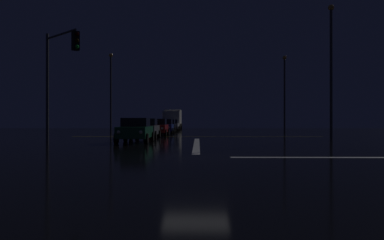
% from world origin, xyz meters
% --- Properties ---
extents(ground, '(120.00, 120.00, 0.10)m').
position_xyz_m(ground, '(0.00, 0.00, -0.05)').
color(ground, black).
extents(stop_line_north, '(0.35, 14.87, 0.01)m').
position_xyz_m(stop_line_north, '(0.00, 8.66, 0.00)').
color(stop_line_north, white).
rests_on(stop_line_north, ground).
extents(centre_line_ns, '(22.00, 0.15, 0.01)m').
position_xyz_m(centre_line_ns, '(0.00, 20.26, 0.00)').
color(centre_line_ns, yellow).
rests_on(centre_line_ns, ground).
extents(sedan_green, '(2.02, 4.33, 1.57)m').
position_xyz_m(sedan_green, '(-3.90, 10.32, 0.80)').
color(sedan_green, '#14512D').
rests_on(sedan_green, ground).
extents(sedan_gray, '(2.02, 4.33, 1.57)m').
position_xyz_m(sedan_gray, '(-4.03, 16.39, 0.80)').
color(sedan_gray, slate).
rests_on(sedan_gray, ground).
extents(sedan_red, '(2.02, 4.33, 1.57)m').
position_xyz_m(sedan_red, '(-3.71, 22.07, 0.80)').
color(sedan_red, maroon).
rests_on(sedan_red, ground).
extents(sedan_blue, '(2.02, 4.33, 1.57)m').
position_xyz_m(sedan_blue, '(-3.54, 28.18, 0.80)').
color(sedan_blue, navy).
rests_on(sedan_blue, ground).
extents(sedan_black, '(2.02, 4.33, 1.57)m').
position_xyz_m(sedan_black, '(-3.56, 33.41, 0.80)').
color(sedan_black, black).
rests_on(sedan_black, ground).
extents(sedan_silver, '(2.02, 4.33, 1.57)m').
position_xyz_m(sedan_silver, '(-3.52, 40.19, 0.80)').
color(sedan_silver, '#B7B7BC').
rests_on(sedan_silver, ground).
extents(box_truck, '(2.68, 8.28, 3.08)m').
position_xyz_m(box_truck, '(-3.83, 47.06, 1.71)').
color(box_truck, beige).
rests_on(box_truck, ground).
extents(traffic_signal_nw, '(2.78, 2.78, 6.68)m').
position_xyz_m(traffic_signal_nw, '(-8.04, 8.04, 4.55)').
color(traffic_signal_nw, '#4C4C51').
rests_on(traffic_signal_nw, ground).
extents(streetlamp_right_far, '(0.44, 0.44, 8.68)m').
position_xyz_m(streetlamp_right_far, '(9.76, 30.26, 5.02)').
color(streetlamp_right_far, '#424247').
rests_on(streetlamp_right_far, ground).
extents(streetlamp_left_far, '(0.44, 0.44, 8.99)m').
position_xyz_m(streetlamp_left_far, '(-9.76, 30.26, 5.18)').
color(streetlamp_left_far, '#424247').
rests_on(streetlamp_left_far, ground).
extents(streetlamp_right_near, '(0.44, 0.44, 9.86)m').
position_xyz_m(streetlamp_right_near, '(9.76, 14.26, 5.63)').
color(streetlamp_right_near, '#424247').
rests_on(streetlamp_right_near, ground).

